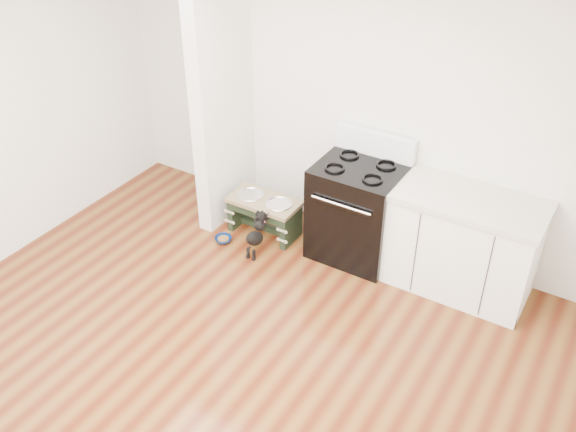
% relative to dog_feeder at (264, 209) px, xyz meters
% --- Properties ---
extents(ground, '(5.00, 5.00, 0.00)m').
position_rel_dog_feeder_xyz_m(ground, '(0.65, -1.98, -0.27)').
color(ground, '#4B1C0D').
rests_on(ground, ground).
extents(room_shell, '(5.00, 5.00, 5.00)m').
position_rel_dog_feeder_xyz_m(room_shell, '(0.65, -1.98, 1.35)').
color(room_shell, silver).
rests_on(room_shell, ground).
extents(partition_wall, '(0.15, 0.80, 2.70)m').
position_rel_dog_feeder_xyz_m(partition_wall, '(-0.52, 0.12, 1.08)').
color(partition_wall, silver).
rests_on(partition_wall, ground).
extents(oven_range, '(0.76, 0.69, 1.14)m').
position_rel_dog_feeder_xyz_m(oven_range, '(0.90, 0.18, 0.21)').
color(oven_range, black).
rests_on(oven_range, ground).
extents(cabinet_run, '(1.24, 0.64, 0.91)m').
position_rel_dog_feeder_xyz_m(cabinet_run, '(1.88, 0.20, 0.18)').
color(cabinet_run, white).
rests_on(cabinet_run, ground).
extents(dog_feeder, '(0.69, 0.37, 0.39)m').
position_rel_dog_feeder_xyz_m(dog_feeder, '(0.00, 0.00, 0.00)').
color(dog_feeder, black).
rests_on(dog_feeder, ground).
extents(puppy, '(0.12, 0.36, 0.42)m').
position_rel_dog_feeder_xyz_m(puppy, '(0.12, -0.32, -0.04)').
color(puppy, black).
rests_on(puppy, ground).
extents(floor_bowl, '(0.17, 0.17, 0.05)m').
position_rel_dog_feeder_xyz_m(floor_bowl, '(-0.26, -0.34, -0.24)').
color(floor_bowl, navy).
rests_on(floor_bowl, ground).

